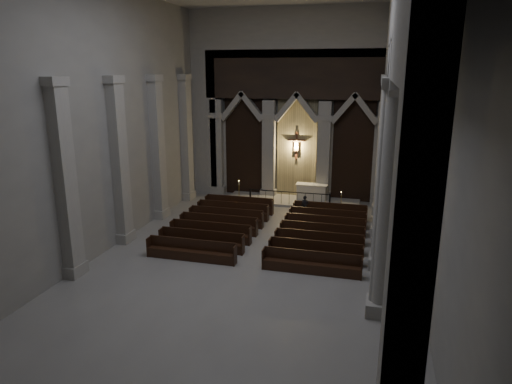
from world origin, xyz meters
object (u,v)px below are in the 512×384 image
altar_rail (289,196)px  worshipper (305,206)px  altar (312,192)px  candle_stand_right (341,207)px  candle_stand_left (239,198)px  pews (269,231)px

altar_rail → worshipper: (1.25, -1.73, -0.04)m
altar → candle_stand_right: (2.03, -1.95, -0.31)m
candle_stand_right → worshipper: bearing=-146.6°
candle_stand_left → altar: bearing=24.3°
altar_rail → candle_stand_right: bearing=-7.7°
pews → worshipper: (1.25, 3.80, 0.32)m
candle_stand_right → candle_stand_left: bearing=180.0°
altar → pews: bearing=-99.5°
worshipper → pews: bearing=-106.1°
candle_stand_left → pews: size_ratio=0.17×
worshipper → altar: bearing=93.1°
altar_rail → altar: bearing=52.1°
candle_stand_left → pews: candle_stand_left is taller
pews → worshipper: worshipper is taller
altar_rail → worshipper: size_ratio=4.07×
candle_stand_right → pews: bearing=-122.2°
altar_rail → candle_stand_left: size_ratio=3.19×
candle_stand_right → worshipper: (-1.97, -1.30, 0.27)m
candle_stand_right → altar_rail: bearing=172.3°
altar → candle_stand_left: (-4.31, -1.95, -0.23)m
altar_rail → candle_stand_left: bearing=-172.2°
candle_stand_left → pews: 5.99m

